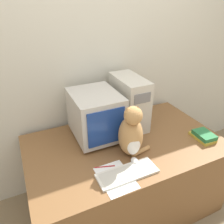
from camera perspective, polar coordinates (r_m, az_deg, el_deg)
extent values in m
cube|color=beige|center=(2.03, -3.42, 12.90)|extent=(7.00, 0.05, 2.50)
cube|color=brown|center=(2.06, 3.16, -15.94)|extent=(1.59, 0.95, 0.71)
cube|color=#BCB7AD|center=(1.91, -4.15, -5.73)|extent=(0.26, 0.27, 0.02)
cube|color=#BCB7AD|center=(1.81, -4.36, -0.55)|extent=(0.37, 0.45, 0.37)
cube|color=navy|center=(1.62, -1.46, -4.11)|extent=(0.30, 0.01, 0.29)
cube|color=beige|center=(1.96, 4.43, 2.63)|extent=(0.21, 0.42, 0.46)
cube|color=slate|center=(1.74, 8.00, 3.55)|extent=(0.15, 0.01, 0.08)
cube|color=silver|center=(1.55, 4.01, -15.66)|extent=(0.42, 0.16, 0.02)
cube|color=beige|center=(1.54, 4.02, -15.38)|extent=(0.38, 0.12, 0.00)
ellipsoid|color=#B7844C|center=(1.63, 4.86, -6.26)|extent=(0.22, 0.24, 0.32)
ellipsoid|color=white|center=(1.59, 5.66, -8.51)|extent=(0.11, 0.08, 0.17)
sphere|color=#B7844C|center=(1.50, 5.57, -0.93)|extent=(0.16, 0.16, 0.13)
cone|color=#B7844C|center=(1.46, 3.96, 0.63)|extent=(0.04, 0.04, 0.04)
cone|color=#B7844C|center=(1.48, 6.78, 0.94)|extent=(0.04, 0.04, 0.04)
ellipsoid|color=white|center=(1.63, 5.92, -12.61)|extent=(0.07, 0.09, 0.04)
cylinder|color=#B7844C|center=(1.72, 7.51, -10.11)|extent=(0.17, 0.07, 0.03)
cube|color=gold|center=(2.02, 22.53, -6.10)|extent=(0.13, 0.21, 0.03)
cube|color=#28703D|center=(2.00, 22.98, -5.49)|extent=(0.14, 0.18, 0.03)
cylinder|color=maroon|center=(1.60, -1.91, -14.09)|extent=(0.14, 0.05, 0.01)
cube|color=white|center=(1.52, 0.97, -16.81)|extent=(0.22, 0.30, 0.00)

